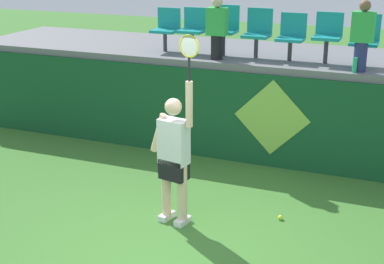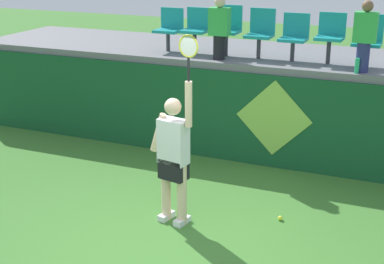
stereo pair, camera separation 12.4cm
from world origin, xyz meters
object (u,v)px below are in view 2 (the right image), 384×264
object	(u,v)px
stadium_chair_2	(228,27)
tennis_ball	(280,218)
stadium_chair_3	(261,31)
water_bottle	(357,66)
stadium_chair_6	(368,38)
spectator_1	(365,36)
stadium_chair_5	(330,34)
stadium_chair_0	(170,27)
tennis_player	(174,155)
stadium_chair_1	(196,27)
spectator_0	(219,27)
stadium_chair_4	(294,35)

from	to	relation	value
stadium_chair_2	tennis_ball	bearing A→B (deg)	-56.31
stadium_chair_3	water_bottle	bearing A→B (deg)	-19.31
stadium_chair_6	spectator_1	xyz separation A→B (m)	(0.00, -0.48, 0.11)
tennis_ball	stadium_chair_5	distance (m)	3.31
stadium_chair_0	stadium_chair_6	size ratio (longest dim) A/B	0.94
tennis_player	tennis_ball	bearing A→B (deg)	23.82
stadium_chair_0	stadium_chair_1	xyz separation A→B (m)	(0.52, -0.00, 0.02)
stadium_chair_0	stadium_chair_3	world-z (taller)	stadium_chair_3
tennis_ball	stadium_chair_0	distance (m)	4.33
stadium_chair_0	spectator_0	size ratio (longest dim) A/B	0.73
stadium_chair_5	spectator_1	world-z (taller)	spectator_1
stadium_chair_1	stadium_chair_6	world-z (taller)	stadium_chair_6
stadium_chair_3	stadium_chair_4	distance (m)	0.58
tennis_ball	stadium_chair_1	xyz separation A→B (m)	(-2.29, 2.55, 2.10)
stadium_chair_5	stadium_chair_3	bearing A→B (deg)	179.66
water_bottle	stadium_chair_2	size ratio (longest dim) A/B	0.27
stadium_chair_1	spectator_1	size ratio (longest dim) A/B	0.73
stadium_chair_0	water_bottle	bearing A→B (deg)	-9.83
stadium_chair_5	spectator_0	bearing A→B (deg)	-166.88
stadium_chair_3	tennis_ball	bearing A→B (deg)	-66.53
spectator_0	spectator_1	distance (m)	2.36
stadium_chair_3	tennis_player	bearing A→B (deg)	-93.67
water_bottle	stadium_chair_0	world-z (taller)	stadium_chair_0
stadium_chair_6	spectator_0	world-z (taller)	spectator_0
stadium_chair_4	spectator_1	bearing A→B (deg)	-21.89
stadium_chair_0	spectator_0	distance (m)	1.20
tennis_ball	stadium_chair_5	xyz separation A→B (m)	(0.07, 2.55, 2.12)
tennis_ball	water_bottle	bearing A→B (deg)	73.09
stadium_chair_0	spectator_0	world-z (taller)	spectator_0
spectator_0	tennis_ball	bearing A→B (deg)	-51.43
water_bottle	stadium_chair_1	xyz separation A→B (m)	(-2.89, 0.59, 0.33)
water_bottle	stadium_chair_1	distance (m)	2.97
stadium_chair_3	stadium_chair_5	size ratio (longest dim) A/B	1.02
water_bottle	spectator_1	distance (m)	0.46
stadium_chair_2	stadium_chair_6	world-z (taller)	stadium_chair_2
spectator_0	stadium_chair_1	bearing A→B (deg)	145.04
water_bottle	stadium_chair_2	distance (m)	2.40
stadium_chair_5	spectator_0	size ratio (longest dim) A/B	0.78
stadium_chair_2	spectator_1	xyz separation A→B (m)	(2.35, -0.47, 0.07)
water_bottle	stadium_chair_1	bearing A→B (deg)	168.44
stadium_chair_4	stadium_chair_6	distance (m)	1.18
stadium_chair_3	spectator_0	world-z (taller)	spectator_0
stadium_chair_5	water_bottle	bearing A→B (deg)	-48.21
tennis_ball	stadium_chair_3	size ratio (longest dim) A/B	0.08
stadium_chair_5	stadium_chair_1	bearing A→B (deg)	179.98
tennis_ball	stadium_chair_1	size ratio (longest dim) A/B	0.08
stadium_chair_3	spectator_1	bearing A→B (deg)	-15.13
stadium_chair_4	spectator_0	world-z (taller)	spectator_0
water_bottle	spectator_0	bearing A→B (deg)	175.58
spectator_0	stadium_chair_5	bearing A→B (deg)	13.12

